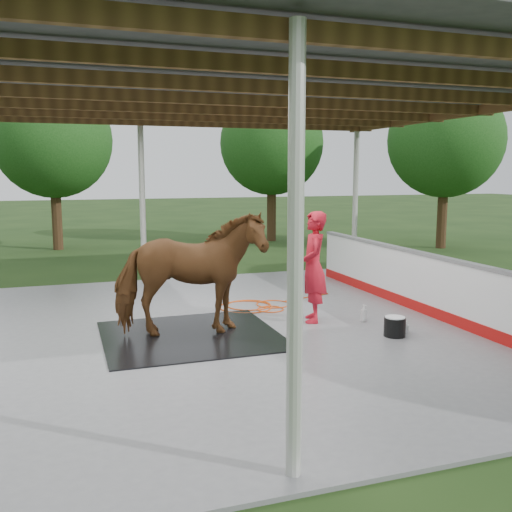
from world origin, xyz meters
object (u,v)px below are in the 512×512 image
object	(u,v)px
horse	(190,274)
dasher_board	(422,284)
wash_bucket	(395,326)
handler	(313,267)

from	to	relation	value
horse	dasher_board	bearing A→B (deg)	-81.88
horse	wash_bucket	distance (m)	3.43
dasher_board	wash_bucket	size ratio (longest dim) A/B	22.84
handler	wash_bucket	distance (m)	1.77
horse	wash_bucket	bearing A→B (deg)	-103.27
horse	handler	size ratio (longest dim) A/B	1.21
dasher_board	wash_bucket	world-z (taller)	dasher_board
dasher_board	handler	xyz separation A→B (m)	(-2.25, 0.03, 0.44)
wash_bucket	handler	bearing A→B (deg)	123.52
dasher_board	handler	world-z (taller)	handler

